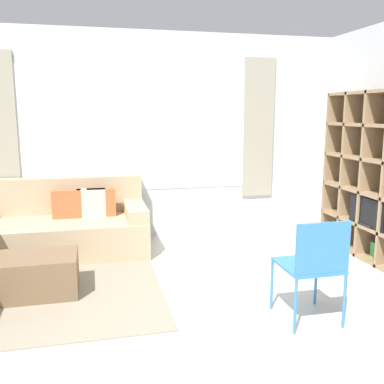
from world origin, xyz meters
TOP-DOWN VIEW (x-y plane):
  - ground_plane at (0.00, 0.00)m, footprint 16.00×16.00m
  - wall_back at (0.00, 3.11)m, footprint 6.71×0.11m
  - area_rug at (-1.40, 1.52)m, footprint 2.81×2.21m
  - couch_main at (-0.98, 2.60)m, footprint 2.01×0.96m
  - ottoman at (-1.14, 1.39)m, footprint 0.75×0.53m
  - folding_chair at (1.07, 0.31)m, footprint 0.44×0.46m

SIDE VIEW (x-z plane):
  - ground_plane at x=0.00m, z-range 0.00..0.00m
  - area_rug at x=-1.40m, z-range 0.00..0.01m
  - ottoman at x=-1.14m, z-range 0.00..0.38m
  - couch_main at x=-0.98m, z-range -0.13..0.74m
  - folding_chair at x=1.07m, z-range 0.09..0.95m
  - wall_back at x=0.00m, z-range 0.01..2.71m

